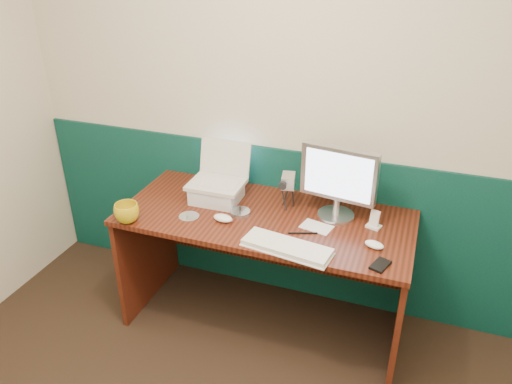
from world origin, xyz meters
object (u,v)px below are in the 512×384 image
at_px(camcorder, 288,190).
at_px(desk, 265,271).
at_px(monitor, 338,183).
at_px(laptop, 216,166).
at_px(mug, 127,213).
at_px(keyboard, 287,248).

bearing_deg(camcorder, desk, -135.24).
bearing_deg(camcorder, monitor, -13.81).
height_order(laptop, mug, laptop).
xyz_separation_m(keyboard, mug, (-0.88, -0.03, 0.04)).
relative_size(laptop, camcorder, 1.42).
bearing_deg(desk, laptop, 166.83).
relative_size(laptop, mug, 2.30).
bearing_deg(mug, camcorder, 29.83).
bearing_deg(mug, desk, 24.34).
bearing_deg(desk, keyboard, -53.44).
xyz_separation_m(keyboard, camcorder, (-0.12, 0.41, 0.10)).
xyz_separation_m(desk, keyboard, (0.21, -0.28, 0.39)).
bearing_deg(monitor, keyboard, -103.35).
relative_size(mug, camcorder, 0.62).
bearing_deg(monitor, desk, -153.17).
bearing_deg(mug, laptop, 47.03).
relative_size(keyboard, mug, 3.28).
xyz_separation_m(laptop, keyboard, (0.53, -0.35, -0.21)).
xyz_separation_m(desk, monitor, (0.37, 0.12, 0.58)).
xyz_separation_m(monitor, mug, (-1.04, -0.43, -0.15)).
xyz_separation_m(desk, laptop, (-0.32, 0.08, 0.60)).
bearing_deg(laptop, desk, -14.12).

